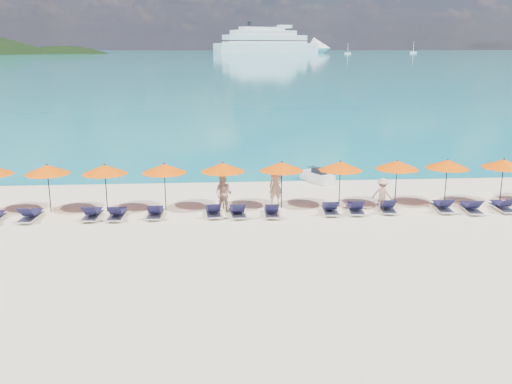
{
  "coord_description": "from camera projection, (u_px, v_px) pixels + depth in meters",
  "views": [
    {
      "loc": [
        -1.76,
        -21.46,
        7.5
      ],
      "look_at": [
        0.0,
        3.0,
        1.2
      ],
      "focal_mm": 40.0,
      "sensor_mm": 36.0,
      "label": 1
    }
  ],
  "objects": [
    {
      "name": "ground",
      "position": [
        261.0,
        240.0,
        22.72
      ],
      "size": [
        1400.0,
        1400.0,
        0.0
      ],
      "primitive_type": "plane",
      "color": "beige"
    },
    {
      "name": "sea",
      "position": [
        215.0,
        53.0,
        660.31
      ],
      "size": [
        1600.0,
        1300.0,
        0.01
      ],
      "primitive_type": "cube",
      "color": "#1FA9B2",
      "rests_on": "ground"
    },
    {
      "name": "headland_small",
      "position": [
        64.0,
        90.0,
        561.98
      ],
      "size": [
        162.0,
        126.0,
        85.5
      ],
      "color": "black",
      "rests_on": "ground"
    },
    {
      "name": "cruise_ship",
      "position": [
        277.0,
        44.0,
        582.43
      ],
      "size": [
        130.28,
        71.17,
        36.91
      ],
      "rotation": [
        0.0,
        0.0,
        0.4
      ],
      "color": "white",
      "rests_on": "ground"
    },
    {
      "name": "sailboat_near",
      "position": [
        348.0,
        53.0,
        541.67
      ],
      "size": [
        5.7,
        1.9,
        10.45
      ],
      "color": "white",
      "rests_on": "ground"
    },
    {
      "name": "sailboat_far",
      "position": [
        413.0,
        52.0,
        586.38
      ],
      "size": [
        6.53,
        2.18,
        11.97
      ],
      "color": "white",
      "rests_on": "ground"
    },
    {
      "name": "jetski",
      "position": [
        317.0,
        176.0,
        32.3
      ],
      "size": [
        1.79,
        2.33,
        0.79
      ],
      "rotation": [
        0.0,
        0.0,
        0.5
      ],
      "color": "white",
      "rests_on": "ground"
    },
    {
      "name": "beachgoer_a",
      "position": [
        276.0,
        186.0,
        27.51
      ],
      "size": [
        0.77,
        0.59,
        1.89
      ],
      "primitive_type": "imported",
      "rotation": [
        0.0,
        0.0,
        0.22
      ],
      "color": "tan",
      "rests_on": "ground"
    },
    {
      "name": "beachgoer_b",
      "position": [
        224.0,
        194.0,
        26.31
      ],
      "size": [
        0.98,
        0.81,
        1.75
      ],
      "primitive_type": "imported",
      "rotation": [
        0.0,
        0.0,
        -0.44
      ],
      "color": "tan",
      "rests_on": "ground"
    },
    {
      "name": "beachgoer_c",
      "position": [
        382.0,
        195.0,
        26.56
      ],
      "size": [
        1.1,
        0.92,
        1.56
      ],
      "primitive_type": "imported",
      "rotation": [
        0.0,
        0.0,
        2.6
      ],
      "color": "tan",
      "rests_on": "ground"
    },
    {
      "name": "umbrella_3",
      "position": [
        47.0,
        169.0,
        26.05
      ],
      "size": [
        2.1,
        2.1,
        2.28
      ],
      "color": "black",
      "rests_on": "ground"
    },
    {
      "name": "umbrella_4",
      "position": [
        105.0,
        169.0,
        26.07
      ],
      "size": [
        2.1,
        2.1,
        2.28
      ],
      "color": "black",
      "rests_on": "ground"
    },
    {
      "name": "umbrella_5",
      "position": [
        164.0,
        168.0,
        26.29
      ],
      "size": [
        2.1,
        2.1,
        2.28
      ],
      "color": "black",
      "rests_on": "ground"
    },
    {
      "name": "umbrella_6",
      "position": [
        223.0,
        167.0,
        26.53
      ],
      "size": [
        2.1,
        2.1,
        2.28
      ],
      "color": "black",
      "rests_on": "ground"
    },
    {
      "name": "umbrella_7",
      "position": [
        282.0,
        166.0,
        26.73
      ],
      "size": [
        2.1,
        2.1,
        2.28
      ],
      "color": "black",
      "rests_on": "ground"
    },
    {
      "name": "umbrella_8",
      "position": [
        340.0,
        166.0,
        26.83
      ],
      "size": [
        2.1,
        2.1,
        2.28
      ],
      "color": "black",
      "rests_on": "ground"
    },
    {
      "name": "umbrella_9",
      "position": [
        397.0,
        165.0,
        27.07
      ],
      "size": [
        2.1,
        2.1,
        2.28
      ],
      "color": "black",
      "rests_on": "ground"
    },
    {
      "name": "umbrella_10",
      "position": [
        447.0,
        164.0,
        27.26
      ],
      "size": [
        2.1,
        2.1,
        2.28
      ],
      "color": "black",
      "rests_on": "ground"
    },
    {
      "name": "umbrella_11",
      "position": [
        504.0,
        164.0,
        27.37
      ],
      "size": [
        2.1,
        2.1,
        2.28
      ],
      "color": "black",
      "rests_on": "ground"
    },
    {
      "name": "lounger_5",
      "position": [
        31.0,
        215.0,
        25.2
      ],
      "size": [
        0.76,
        1.75,
        0.66
      ],
      "rotation": [
        0.0,
        0.0,
        -0.08
      ],
      "color": "silver",
      "rests_on": "ground"
    },
    {
      "name": "lounger_6",
      "position": [
        92.0,
        214.0,
        25.42
      ],
      "size": [
        0.71,
        1.73,
        0.66
      ],
      "rotation": [
        0.0,
        0.0,
        -0.05
      ],
      "color": "silver",
      "rests_on": "ground"
    },
    {
      "name": "lounger_7",
      "position": [
        117.0,
        214.0,
        25.44
      ],
      "size": [
        0.68,
        1.72,
        0.66
      ],
      "rotation": [
        0.0,
        0.0,
        -0.03
      ],
      "color": "silver",
      "rests_on": "ground"
    },
    {
      "name": "lounger_8",
      "position": [
        155.0,
        212.0,
        25.65
      ],
      "size": [
        0.68,
        1.72,
        0.66
      ],
      "rotation": [
        0.0,
        0.0,
        -0.04
      ],
      "color": "silver",
      "rests_on": "ground"
    },
    {
      "name": "lounger_9",
      "position": [
        213.0,
        211.0,
        25.86
      ],
      "size": [
        0.75,
        1.74,
        0.66
      ],
      "rotation": [
        0.0,
        0.0,
        0.08
      ],
      "color": "silver",
      "rests_on": "ground"
    },
    {
      "name": "lounger_10",
      "position": [
        237.0,
        211.0,
        25.8
      ],
      "size": [
        0.78,
        1.75,
        0.66
      ],
      "rotation": [
        0.0,
        0.0,
        0.09
      ],
      "color": "silver",
      "rests_on": "ground"
    },
    {
      "name": "lounger_11",
      "position": [
        272.0,
        211.0,
        25.85
      ],
      "size": [
        0.67,
        1.72,
        0.66
      ],
      "rotation": [
        0.0,
        0.0,
        -0.03
      ],
      "color": "silver",
      "rests_on": "ground"
    },
    {
      "name": "lounger_12",
      "position": [
        330.0,
        209.0,
        26.23
      ],
      "size": [
        0.73,
        1.74,
        0.66
      ],
      "rotation": [
        0.0,
        0.0,
        -0.06
      ],
      "color": "silver",
      "rests_on": "ground"
    },
    {
      "name": "lounger_13",
      "position": [
        356.0,
        208.0,
        26.32
      ],
      "size": [
        0.77,
        1.75,
        0.66
      ],
      "rotation": [
        0.0,
        0.0,
        -0.09
      ],
      "color": "silver",
      "rests_on": "ground"
    },
    {
      "name": "lounger_14",
      "position": [
        387.0,
        207.0,
        26.52
      ],
      "size": [
        0.78,
        1.75,
        0.66
      ],
      "rotation": [
        0.0,
        0.0,
        -0.09
      ],
      "color": "silver",
      "rests_on": "ground"
    },
    {
      "name": "lounger_15",
      "position": [
        443.0,
        206.0,
        26.62
      ],
      "size": [
        0.76,
        1.75,
        0.66
      ],
      "rotation": [
        0.0,
        0.0,
        -0.09
      ],
      "color": "silver",
      "rests_on": "ground"
    },
    {
      "name": "lounger_16",
      "position": [
        471.0,
        207.0,
        26.43
      ],
      "size": [
        0.76,
        1.75,
        0.66
      ],
      "rotation": [
        0.0,
        0.0,
        -0.09
      ],
      "color": "silver",
      "rests_on": "ground"
    },
    {
      "name": "lounger_17",
      "position": [
        503.0,
        206.0,
        26.66
      ],
      "size": [
        0.67,
        1.72,
        0.66
      ],
      "rotation": [
        0.0,
        0.0,
        -0.03
      ],
      "color": "silver",
      "rests_on": "ground"
    }
  ]
}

